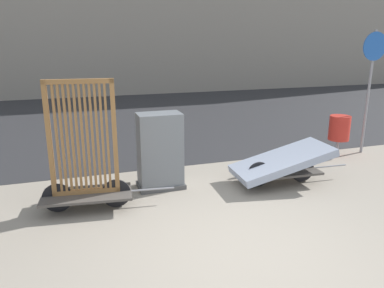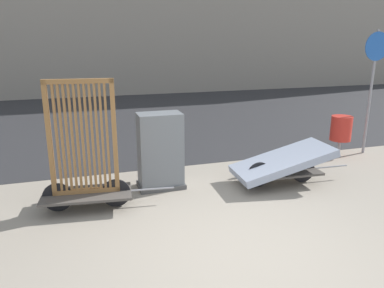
{
  "view_description": "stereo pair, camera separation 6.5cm",
  "coord_description": "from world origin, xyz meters",
  "px_view_note": "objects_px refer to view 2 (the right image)",
  "views": [
    {
      "loc": [
        -1.88,
        -3.79,
        2.61
      ],
      "look_at": [
        0.0,
        1.92,
        0.93
      ],
      "focal_mm": 35.0,
      "sensor_mm": 36.0,
      "label": 1
    },
    {
      "loc": [
        -1.81,
        -3.81,
        2.61
      ],
      "look_at": [
        0.0,
        1.92,
        0.93
      ],
      "focal_mm": 35.0,
      "sensor_mm": 36.0,
      "label": 2
    }
  ],
  "objects_px": {
    "sign_post": "(373,73)",
    "bike_cart_with_mattress": "(282,163)",
    "utility_cabinet": "(160,153)",
    "trash_bin": "(341,128)",
    "bike_cart_with_bedframe": "(85,165)"
  },
  "relations": [
    {
      "from": "utility_cabinet",
      "to": "sign_post",
      "type": "relative_size",
      "value": 0.49
    },
    {
      "from": "trash_bin",
      "to": "sign_post",
      "type": "xyz_separation_m",
      "value": [
        0.7,
        -0.01,
        1.23
      ]
    },
    {
      "from": "bike_cart_with_bedframe",
      "to": "sign_post",
      "type": "distance_m",
      "value": 6.61
    },
    {
      "from": "bike_cart_with_bedframe",
      "to": "bike_cart_with_mattress",
      "type": "height_order",
      "value": "bike_cart_with_bedframe"
    },
    {
      "from": "bike_cart_with_bedframe",
      "to": "sign_post",
      "type": "relative_size",
      "value": 0.74
    },
    {
      "from": "utility_cabinet",
      "to": "trash_bin",
      "type": "xyz_separation_m",
      "value": [
        4.39,
        0.64,
        0.0
      ]
    },
    {
      "from": "sign_post",
      "to": "trash_bin",
      "type": "bearing_deg",
      "value": 179.28
    },
    {
      "from": "utility_cabinet",
      "to": "sign_post",
      "type": "xyz_separation_m",
      "value": [
        5.09,
        0.63,
        1.23
      ]
    },
    {
      "from": "utility_cabinet",
      "to": "trash_bin",
      "type": "height_order",
      "value": "utility_cabinet"
    },
    {
      "from": "bike_cart_with_mattress",
      "to": "utility_cabinet",
      "type": "relative_size",
      "value": 1.67
    },
    {
      "from": "sign_post",
      "to": "bike_cart_with_mattress",
      "type": "bearing_deg",
      "value": -158.01
    },
    {
      "from": "bike_cart_with_bedframe",
      "to": "trash_bin",
      "type": "relative_size",
      "value": 2.26
    },
    {
      "from": "utility_cabinet",
      "to": "bike_cart_with_mattress",
      "type": "bearing_deg",
      "value": -14.03
    },
    {
      "from": "utility_cabinet",
      "to": "trash_bin",
      "type": "bearing_deg",
      "value": 8.33
    },
    {
      "from": "sign_post",
      "to": "bike_cart_with_bedframe",
      "type": "bearing_deg",
      "value": -169.58
    }
  ]
}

